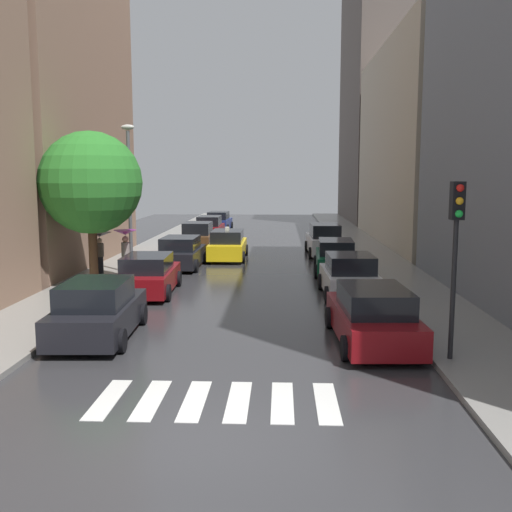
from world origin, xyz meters
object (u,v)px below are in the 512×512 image
(parked_car_left_fourth, at_px, (198,238))
(traffic_light_right_corner, at_px, (456,231))
(parked_car_left_nearest, at_px, (98,311))
(parked_car_right_third, at_px, (335,258))
(parked_car_left_second, at_px, (148,275))
(lamp_post_left, at_px, (129,188))
(parked_car_left_fifth, at_px, (210,228))
(pedestrian_foreground, at_px, (100,242))
(taxi_midroad, at_px, (228,246))
(pedestrian_near_tree, at_px, (125,244))
(parked_car_right_nearest, at_px, (373,317))
(parked_car_right_second, at_px, (349,277))
(street_tree_left, at_px, (91,183))
(parked_car_left_third, at_px, (181,253))
(parked_car_right_fourth, at_px, (324,241))
(parked_car_left_sixth, at_px, (219,222))

(parked_car_left_fourth, relative_size, traffic_light_right_corner, 0.94)
(parked_car_left_nearest, height_order, parked_car_right_third, parked_car_left_nearest)
(parked_car_left_second, relative_size, lamp_post_left, 0.69)
(parked_car_left_fifth, distance_m, pedestrian_foreground, 16.33)
(taxi_midroad, xyz_separation_m, pedestrian_near_tree, (-3.80, -7.03, 0.90))
(parked_car_left_fifth, height_order, taxi_midroad, taxi_midroad)
(parked_car_left_fifth, bearing_deg, traffic_light_right_corner, -161.49)
(parked_car_left_fifth, distance_m, parked_car_right_nearest, 27.39)
(parked_car_right_second, bearing_deg, street_tree_left, 81.38)
(parked_car_left_third, distance_m, lamp_post_left, 4.57)
(parked_car_left_fifth, xyz_separation_m, street_tree_left, (-2.46, -18.73, 3.50))
(parked_car_right_second, xyz_separation_m, pedestrian_foreground, (-10.87, 3.96, 0.81))
(street_tree_left, bearing_deg, taxi_midroad, 61.04)
(parked_car_right_nearest, relative_size, pedestrian_near_tree, 2.30)
(parked_car_left_fourth, bearing_deg, parked_car_left_fifth, 1.34)
(parked_car_left_second, height_order, parked_car_right_fourth, parked_car_right_fourth)
(street_tree_left, bearing_deg, parked_car_right_nearest, -36.50)
(parked_car_right_third, bearing_deg, street_tree_left, 114.00)
(taxi_midroad, xyz_separation_m, traffic_light_right_corner, (7.10, -17.86, 2.52))
(parked_car_left_second, height_order, parked_car_right_nearest, parked_car_right_nearest)
(parked_car_left_fourth, xyz_separation_m, lamp_post_left, (-1.77, -9.13, 3.20))
(parked_car_left_nearest, bearing_deg, traffic_light_right_corner, -104.51)
(parked_car_left_sixth, relative_size, parked_car_right_fourth, 0.87)
(parked_car_left_fourth, height_order, taxi_midroad, taxi_midroad)
(parked_car_left_sixth, height_order, pedestrian_near_tree, pedestrian_near_tree)
(parked_car_left_fourth, relative_size, pedestrian_near_tree, 1.91)
(parked_car_right_third, distance_m, lamp_post_left, 10.04)
(parked_car_left_fifth, relative_size, lamp_post_left, 0.66)
(parked_car_right_nearest, height_order, taxi_midroad, taxi_midroad)
(parked_car_right_fourth, height_order, traffic_light_right_corner, traffic_light_right_corner)
(parked_car_left_nearest, height_order, pedestrian_near_tree, pedestrian_near_tree)
(parked_car_left_sixth, bearing_deg, parked_car_right_third, -157.59)
(parked_car_right_nearest, distance_m, lamp_post_left, 14.38)
(parked_car_left_second, bearing_deg, parked_car_left_sixth, -2.25)
(parked_car_left_fourth, height_order, traffic_light_right_corner, traffic_light_right_corner)
(parked_car_left_third, relative_size, parked_car_left_sixth, 1.06)
(parked_car_left_fourth, bearing_deg, pedestrian_near_tree, 171.25)
(parked_car_left_third, distance_m, street_tree_left, 7.03)
(parked_car_right_third, bearing_deg, parked_car_left_fourth, 46.44)
(taxi_midroad, bearing_deg, parked_car_right_third, -129.56)
(parked_car_left_nearest, bearing_deg, parked_car_left_second, -2.62)
(parked_car_left_fourth, distance_m, parked_car_right_nearest, 20.96)
(parked_car_left_fourth, bearing_deg, lamp_post_left, 169.31)
(parked_car_right_third, bearing_deg, parked_car_right_nearest, -177.69)
(parked_car_left_sixth, bearing_deg, parked_car_left_second, -177.49)
(parked_car_left_second, height_order, traffic_light_right_corner, traffic_light_right_corner)
(taxi_midroad, height_order, pedestrian_foreground, pedestrian_foreground)
(parked_car_left_nearest, height_order, parked_car_right_nearest, parked_car_left_nearest)
(parked_car_left_nearest, height_order, taxi_midroad, taxi_midroad)
(pedestrian_near_tree, bearing_deg, lamp_post_left, 120.60)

